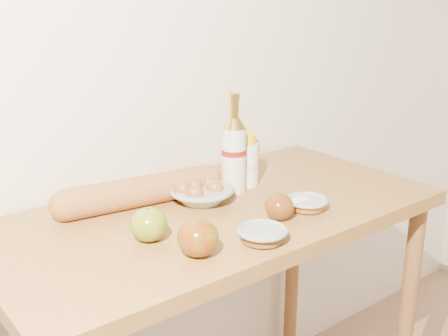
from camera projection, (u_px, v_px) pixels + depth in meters
The scene contains 12 objects.
back_wall at pixel (146, 44), 1.60m from camera, with size 3.50×0.02×2.60m, color silver.
table at pixel (217, 251), 1.52m from camera, with size 1.20×0.60×0.90m.
bourbon_bottle at pixel (234, 152), 1.57m from camera, with size 0.09×0.09×0.28m.
cream_bottle at pixel (245, 161), 1.63m from camera, with size 0.10×0.10×0.15m.
egg_bowl at pixel (201, 193), 1.52m from camera, with size 0.18×0.18×0.06m.
baguette at pixel (141, 191), 1.49m from camera, with size 0.49×0.14×0.08m.
apple_yellowgreen at pixel (149, 224), 1.28m from camera, with size 0.09×0.09×0.08m.
apple_redgreen_front at pixel (198, 238), 1.21m from camera, with size 0.11×0.11×0.08m.
apple_redgreen_right at pixel (279, 207), 1.40m from camera, with size 0.08×0.08×0.07m.
sugar_bowl at pixel (262, 235), 1.28m from camera, with size 0.13×0.13×0.03m.
syrup_bowl at pixel (307, 204), 1.46m from camera, with size 0.14×0.14×0.03m.
butter_stick at pixel (291, 206), 1.45m from camera, with size 0.10×0.03×0.03m.
Camera 1 is at (-0.83, 0.09, 1.46)m, focal length 45.00 mm.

